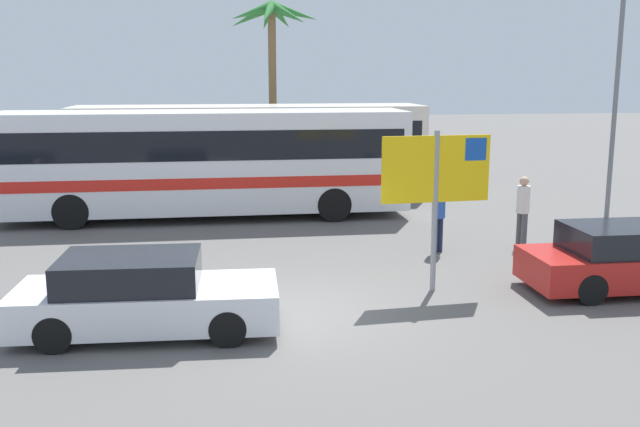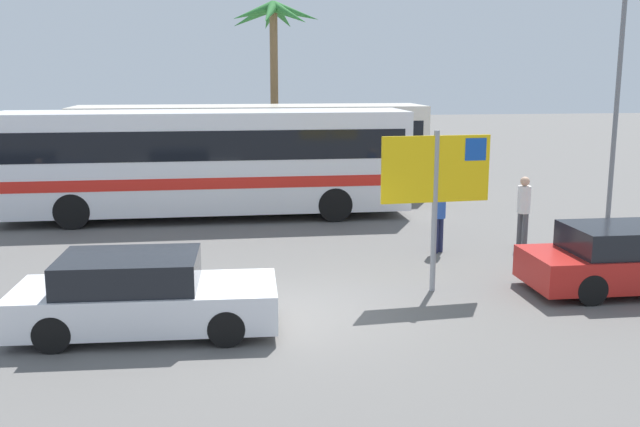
{
  "view_description": "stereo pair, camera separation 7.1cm",
  "coord_description": "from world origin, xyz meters",
  "views": [
    {
      "loc": [
        -1.34,
        -12.46,
        4.29
      ],
      "look_at": [
        0.87,
        2.6,
        1.3
      ],
      "focal_mm": 40.4,
      "sensor_mm": 36.0,
      "label": 1
    },
    {
      "loc": [
        -1.27,
        -12.47,
        4.29
      ],
      "look_at": [
        0.87,
        2.6,
        1.3
      ],
      "focal_mm": 40.4,
      "sensor_mm": 36.0,
      "label": 2
    }
  ],
  "objects": [
    {
      "name": "bus_front_coach",
      "position": [
        -1.64,
        9.1,
        1.78
      ],
      "size": [
        11.94,
        2.67,
        3.17
      ],
      "color": "white",
      "rests_on": "ground"
    },
    {
      "name": "lamp_post_left_side",
      "position": [
        10.26,
        7.26,
        3.65
      ],
      "size": [
        0.56,
        0.2,
        6.65
      ],
      "color": "slate",
      "rests_on": "ground"
    },
    {
      "name": "palm_tree_seaside",
      "position": [
        1.06,
        17.24,
        5.88
      ],
      "size": [
        3.74,
        3.75,
        7.1
      ],
      "color": "brown",
      "rests_on": "ground"
    },
    {
      "name": "ferry_sign",
      "position": [
        2.95,
        0.92,
        2.33
      ],
      "size": [
        2.2,
        0.22,
        3.2
      ],
      "rotation": [
        0.0,
        0.0,
        0.07
      ],
      "color": "gray",
      "rests_on": "ground"
    },
    {
      "name": "car_white",
      "position": [
        -2.59,
        -0.66,
        0.64
      ],
      "size": [
        4.4,
        1.95,
        1.32
      ],
      "rotation": [
        0.0,
        0.0,
        -0.04
      ],
      "color": "silver",
      "rests_on": "ground"
    },
    {
      "name": "car_red",
      "position": [
        6.91,
        0.37,
        0.64
      ],
      "size": [
        4.56,
        1.78,
        1.32
      ],
      "rotation": [
        0.0,
        0.0,
        -0.01
      ],
      "color": "red",
      "rests_on": "ground"
    },
    {
      "name": "pedestrian_crossing_lot",
      "position": [
        3.94,
        3.91,
        1.04
      ],
      "size": [
        0.32,
        0.32,
        1.76
      ],
      "rotation": [
        0.0,
        0.0,
        5.3
      ],
      "color": "#1E2347",
      "rests_on": "ground"
    },
    {
      "name": "pedestrian_by_bus",
      "position": [
        6.2,
        4.18,
        1.05
      ],
      "size": [
        0.32,
        0.32,
        1.77
      ],
      "rotation": [
        0.0,
        0.0,
        0.41
      ],
      "color": "#4C4C51",
      "rests_on": "ground"
    },
    {
      "name": "bus_rear_coach",
      "position": [
        -0.12,
        12.49,
        1.78
      ],
      "size": [
        11.94,
        2.67,
        3.17
      ],
      "color": "silver",
      "rests_on": "ground"
    },
    {
      "name": "ground",
      "position": [
        0.0,
        0.0,
        0.0
      ],
      "size": [
        120.0,
        120.0,
        0.0
      ],
      "primitive_type": "plane",
      "color": "#605E5B"
    }
  ]
}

